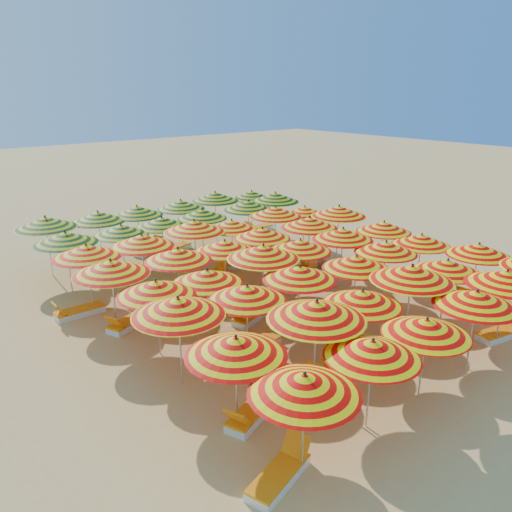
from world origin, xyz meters
The scene contains 70 objects.
ground centered at (0.00, 0.00, 0.00)m, with size 120.00×120.00×0.00m, color tan.
umbrella_0 centered at (-5.42, -7.53, 2.16)m, with size 2.61×2.61×2.46m.
umbrella_1 centered at (-3.15, -7.45, 2.11)m, with size 2.30×2.30×2.39m.
umbrella_2 centered at (-1.20, -7.61, 2.09)m, with size 2.57×2.57×2.37m.
umbrella_3 centered at (1.19, -7.65, 2.20)m, with size 2.62×2.62×2.50m.
umbrella_4 centered at (3.28, -7.50, 2.26)m, with size 2.79×2.79×2.57m.
umbrella_6 centered at (-5.60, -5.53, 2.22)m, with size 2.96×2.96×2.52m.
umbrella_7 centered at (-3.09, -5.63, 2.40)m, with size 3.17×3.17×2.73m.
umbrella_8 centered at (-1.04, -5.46, 2.12)m, with size 2.96×2.96×2.41m.
umbrella_9 centered at (1.14, -5.59, 2.38)m, with size 3.13×3.13×2.70m.
umbrella_10 centered at (3.27, -5.57, 2.11)m, with size 2.37×2.37×2.40m.
umbrella_11 centered at (5.64, -5.42, 2.16)m, with size 2.96×2.96×2.46m.
umbrella_12 centered at (-5.60, -3.05, 2.33)m, with size 2.50×2.50×2.65m.
umbrella_13 centered at (-3.38, -3.17, 2.15)m, with size 2.75×2.75×2.45m.
umbrella_14 centered at (-1.18, -3.08, 2.21)m, with size 2.95×2.95×2.52m.
umbrella_15 centered at (1.11, -3.47, 2.16)m, with size 2.95×2.95×2.46m.
umbrella_16 centered at (3.24, -3.10, 2.17)m, with size 2.72×2.72×2.46m.
umbrella_17 centered at (5.22, -3.32, 2.12)m, with size 2.57×2.57×2.41m.
umbrella_18 centered at (-5.24, -1.20, 2.18)m, with size 2.75×2.75×2.48m.
umbrella_19 centered at (-3.42, -1.20, 2.10)m, with size 2.97×2.97×2.38m.
umbrella_20 centered at (-1.01, -1.11, 2.38)m, with size 3.04×3.04×2.70m.
umbrella_21 centered at (0.95, -0.95, 2.19)m, with size 2.94×2.94×2.48m.
umbrella_22 centered at (3.13, -1.13, 2.26)m, with size 2.46×2.46×2.57m.
umbrella_23 centered at (5.55, -1.30, 2.17)m, with size 3.03×3.03×2.46m.
umbrella_24 centered at (-5.65, 0.96, 2.31)m, with size 2.89×2.89×2.63m.
umbrella_25 centered at (-3.18, 0.94, 2.22)m, with size 2.84×2.84×2.53m.
umbrella_26 centered at (-1.17, 0.93, 2.14)m, with size 2.49×2.49×2.43m.
umbrella_27 centered at (1.00, 1.30, 2.15)m, with size 3.03×3.03×2.45m.
umbrella_28 centered at (3.32, 0.91, 2.29)m, with size 3.22×3.22×2.60m.
umbrella_29 centered at (5.56, 1.23, 2.39)m, with size 2.99×2.99×2.71m.
umbrella_30 centered at (-5.53, 3.26, 2.26)m, with size 2.87×2.87×2.57m.
umbrella_31 centered at (-3.43, 3.15, 2.27)m, with size 2.79×2.79×2.58m.
umbrella_32 centered at (-0.95, 3.33, 2.37)m, with size 3.25×3.25×2.69m.
umbrella_33 centered at (1.02, 3.39, 2.07)m, with size 2.30×2.30×2.35m.
umbrella_34 centered at (3.43, 3.22, 2.32)m, with size 3.09×3.09×2.63m.
umbrella_35 centered at (5.22, 3.10, 2.10)m, with size 2.38×2.38×2.39m.
umbrella_36 centered at (-5.50, 5.42, 2.25)m, with size 3.17×3.17×2.56m.
umbrella_37 centered at (-3.16, 5.50, 2.13)m, with size 2.54×2.54×2.42m.
umbrella_38 centered at (-1.24, 5.50, 2.15)m, with size 3.00×3.00×2.45m.
umbrella_39 centered at (0.91, 5.55, 2.17)m, with size 2.49×2.49×2.47m.
umbrella_40 centered at (3.45, 5.26, 2.26)m, with size 2.69×2.69×2.56m.
umbrella_41 centered at (5.52, 5.56, 2.34)m, with size 3.20×3.20×2.66m.
umbrella_42 centered at (-5.49, 7.73, 2.39)m, with size 2.59×2.59×2.72m.
umbrella_43 centered at (-3.18, 7.80, 2.26)m, with size 2.48×2.48×2.56m.
umbrella_44 centered at (-1.30, 7.71, 2.25)m, with size 2.48×2.48×2.55m.
umbrella_45 centered at (1.02, 7.59, 2.23)m, with size 2.81×2.81×2.53m.
umbrella_46 centered at (3.16, 7.66, 2.35)m, with size 2.60×2.60×2.67m.
umbrella_47 centered at (5.54, 7.54, 2.14)m, with size 2.57×2.57×2.43m.
lounger_0 centered at (-5.93, -7.41, 0.15)m, with size 1.82×1.03×0.69m.
lounger_1 centered at (3.88, -7.37, 0.15)m, with size 1.81×0.92×0.69m.
lounger_3 centered at (-5.10, -5.45, 0.15)m, with size 1.83×1.16×0.69m.
lounger_4 centered at (-3.59, -5.50, 0.15)m, with size 1.77×0.72×0.69m.
lounger_5 centered at (-1.64, -5.41, 0.15)m, with size 1.81×0.91×0.69m.
lounger_6 centered at (0.64, -5.80, 0.15)m, with size 1.76×0.69×0.69m.
lounger_7 centered at (6.14, -5.18, 0.15)m, with size 1.75×0.63×0.69m.
lounger_8 centered at (-2.88, -2.98, 0.15)m, with size 1.81×0.92×0.69m.
lounger_9 centered at (-1.61, -1.15, 0.15)m, with size 1.83×1.06×0.69m.
lounger_10 centered at (-5.14, 1.12, 0.15)m, with size 1.82×1.19×0.69m.
lounger_11 centered at (3.82, 0.92, 0.15)m, with size 1.82×1.00×0.69m.
lounger_12 centered at (-6.13, 3.09, 0.15)m, with size 1.74×0.60×0.69m.
lounger_13 centered at (-2.92, 3.31, 0.15)m, with size 1.83×1.04×0.69m.
lounger_14 centered at (-0.35, 3.10, 0.15)m, with size 1.77×0.70×0.69m.
lounger_15 centered at (1.62, 3.29, 0.15)m, with size 1.82×1.25×0.69m.
lounger_16 centered at (4.62, 3.21, 0.15)m, with size 1.82×0.93×0.69m.
lounger_17 centered at (3.96, 5.49, 0.15)m, with size 1.81×0.88×0.69m.
lounger_18 centered at (4.92, 5.32, 0.15)m, with size 1.83×1.12×0.69m.
lounger_19 centered at (-0.70, 7.90, 0.15)m, with size 1.82×1.22×0.69m.
lounger_20 centered at (0.43, 7.34, 0.15)m, with size 1.82×1.03×0.69m.
lounger_21 centered at (6.04, 7.55, 0.15)m, with size 1.75×0.63×0.69m.
beachgoer_b centered at (3.48, 0.10, 0.79)m, with size 0.77×0.60×1.59m, color tan.
Camera 1 is at (-11.64, -13.51, 7.76)m, focal length 35.00 mm.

